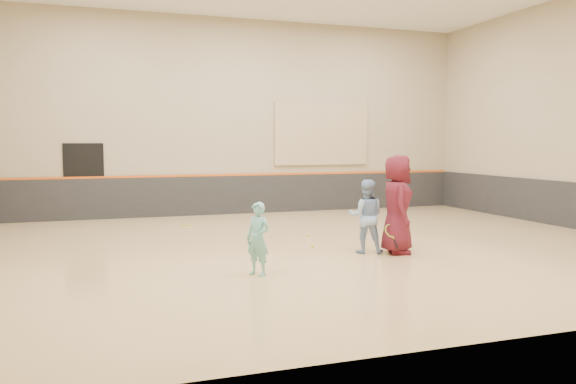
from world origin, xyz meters
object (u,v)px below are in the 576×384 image
object	(u,v)px
girl	(258,239)
spare_racket	(188,224)
instructor	(366,216)
young_man	(397,204)

from	to	relation	value
girl	spare_racket	xyz separation A→B (m)	(-0.30, 5.94, -0.56)
spare_racket	girl	bearing A→B (deg)	-87.07
instructor	spare_racket	distance (m)	5.61
instructor	spare_racket	xyz separation A→B (m)	(-2.87, 4.77, -0.68)
girl	spare_racket	size ratio (longest dim) A/B	1.94
girl	spare_racket	distance (m)	5.97
instructor	young_man	world-z (taller)	young_man
girl	instructor	bearing A→B (deg)	77.69
young_man	spare_racket	xyz separation A→B (m)	(-3.44, 5.00, -0.93)
girl	young_man	bearing A→B (deg)	69.88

